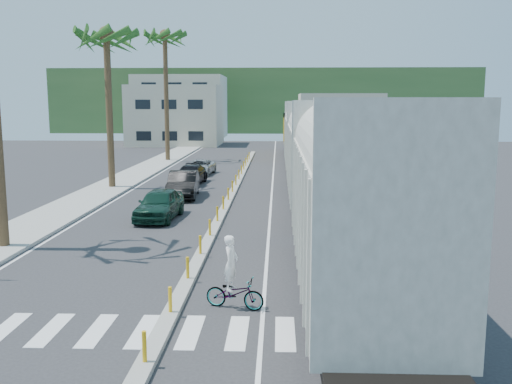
% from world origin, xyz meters
% --- Properties ---
extents(ground, '(140.00, 140.00, 0.00)m').
position_xyz_m(ground, '(0.00, 0.00, 0.00)').
color(ground, '#28282B').
rests_on(ground, ground).
extents(sidewalk, '(3.00, 90.00, 0.15)m').
position_xyz_m(sidewalk, '(-8.50, 25.00, 0.07)').
color(sidewalk, gray).
rests_on(sidewalk, ground).
extents(rails, '(1.56, 100.00, 0.06)m').
position_xyz_m(rails, '(5.00, 28.00, 0.03)').
color(rails, black).
rests_on(rails, ground).
extents(median, '(0.45, 60.00, 0.85)m').
position_xyz_m(median, '(0.00, 19.96, 0.09)').
color(median, gray).
rests_on(median, ground).
extents(crosswalk, '(14.00, 2.20, 0.01)m').
position_xyz_m(crosswalk, '(0.00, -2.00, 0.01)').
color(crosswalk, silver).
rests_on(crosswalk, ground).
extents(lane_markings, '(9.42, 90.00, 0.01)m').
position_xyz_m(lane_markings, '(-2.15, 25.00, 0.00)').
color(lane_markings, silver).
rests_on(lane_markings, ground).
extents(freight_train, '(3.00, 60.94, 5.85)m').
position_xyz_m(freight_train, '(5.00, 21.05, 2.91)').
color(freight_train, '#A3A295').
rests_on(freight_train, ground).
extents(palm_trees, '(3.50, 37.20, 13.75)m').
position_xyz_m(palm_trees, '(-8.10, 22.70, 10.81)').
color(palm_trees, brown).
rests_on(palm_trees, ground).
extents(buildings, '(38.00, 27.00, 10.00)m').
position_xyz_m(buildings, '(-6.41, 71.66, 4.36)').
color(buildings, beige).
rests_on(buildings, ground).
extents(hillside, '(80.00, 20.00, 12.00)m').
position_xyz_m(hillside, '(0.00, 100.00, 6.00)').
color(hillside, '#385628').
rests_on(hillside, ground).
extents(car_lead, '(2.36, 4.69, 1.52)m').
position_xyz_m(car_lead, '(-2.99, 12.01, 0.76)').
color(car_lead, '#103024').
rests_on(car_lead, ground).
extents(car_second, '(2.38, 5.08, 1.59)m').
position_xyz_m(car_second, '(-2.91, 18.64, 0.80)').
color(car_second, black).
rests_on(car_second, ground).
extents(car_third, '(2.49, 4.87, 1.34)m').
position_xyz_m(car_third, '(-3.35, 24.33, 0.67)').
color(car_third, black).
rests_on(car_third, ground).
extents(car_rear, '(2.88, 4.74, 1.20)m').
position_xyz_m(car_rear, '(-3.42, 29.69, 0.60)').
color(car_rear, '#B2B5B7').
rests_on(car_rear, ground).
extents(cyclist, '(1.47, 2.01, 2.11)m').
position_xyz_m(cyclist, '(1.67, -0.27, 0.66)').
color(cyclist, '#9EA0A5').
rests_on(cyclist, ground).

